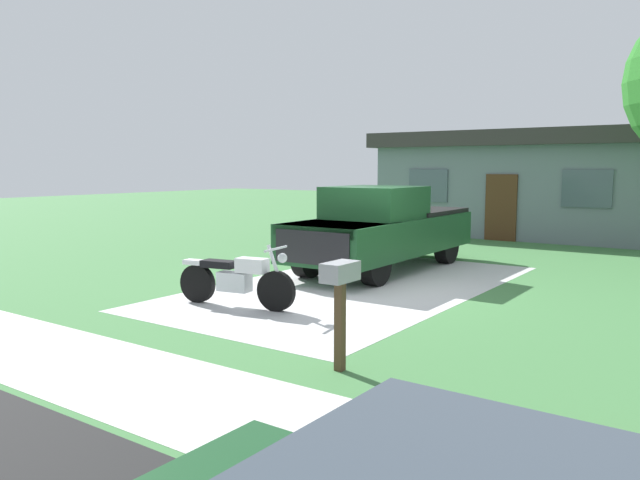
{
  "coord_description": "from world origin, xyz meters",
  "views": [
    {
      "loc": [
        6.27,
        -10.21,
        2.33
      ],
      "look_at": [
        -0.64,
        -0.32,
        0.9
      ],
      "focal_mm": 34.75,
      "sensor_mm": 36.0,
      "label": 1
    }
  ],
  "objects_px": {
    "neighbor_house": "(526,182)",
    "mailbox": "(340,287)",
    "motorcycle": "(236,279)",
    "pickup_truck": "(384,228)"
  },
  "relations": [
    {
      "from": "mailbox",
      "to": "neighbor_house",
      "type": "relative_size",
      "value": 0.13
    },
    {
      "from": "pickup_truck",
      "to": "neighbor_house",
      "type": "relative_size",
      "value": 0.59
    },
    {
      "from": "mailbox",
      "to": "motorcycle",
      "type": "bearing_deg",
      "value": 151.34
    },
    {
      "from": "motorcycle",
      "to": "mailbox",
      "type": "bearing_deg",
      "value": -28.66
    },
    {
      "from": "pickup_truck",
      "to": "mailbox",
      "type": "xyz_separation_m",
      "value": [
        3.06,
        -6.52,
        0.03
      ]
    },
    {
      "from": "mailbox",
      "to": "neighbor_house",
      "type": "distance_m",
      "value": 16.28
    },
    {
      "from": "mailbox",
      "to": "neighbor_house",
      "type": "bearing_deg",
      "value": 99.69
    },
    {
      "from": "motorcycle",
      "to": "neighbor_house",
      "type": "bearing_deg",
      "value": 88.13
    },
    {
      "from": "neighbor_house",
      "to": "mailbox",
      "type": "bearing_deg",
      "value": -80.31
    },
    {
      "from": "mailbox",
      "to": "neighbor_house",
      "type": "xyz_separation_m",
      "value": [
        -2.74,
        16.03,
        0.81
      ]
    }
  ]
}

